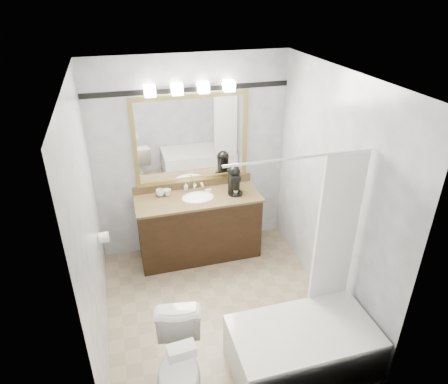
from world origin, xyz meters
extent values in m
cube|color=gray|center=(0.00, 0.00, -0.01)|extent=(2.40, 2.60, 0.01)
cube|color=white|center=(0.00, 0.00, 2.50)|extent=(2.40, 2.60, 0.01)
cube|color=silver|center=(0.00, 1.30, 1.25)|extent=(2.40, 0.01, 2.50)
cube|color=silver|center=(0.00, -1.30, 1.25)|extent=(2.40, 0.01, 2.50)
cube|color=silver|center=(-1.20, 0.00, 1.25)|extent=(0.01, 2.60, 2.50)
cube|color=silver|center=(1.20, 0.00, 1.25)|extent=(0.01, 2.60, 2.50)
cube|color=black|center=(0.00, 1.01, 0.41)|extent=(1.50, 0.55, 0.82)
cube|color=olive|center=(0.00, 1.01, 0.83)|extent=(1.53, 0.58, 0.03)
cube|color=olive|center=(0.00, 1.29, 0.90)|extent=(1.53, 0.03, 0.10)
ellipsoid|color=white|center=(0.00, 1.01, 0.82)|extent=(0.44, 0.34, 0.14)
cube|color=tan|center=(0.00, 1.28, 2.02)|extent=(1.40, 0.04, 0.05)
cube|color=tan|center=(0.00, 1.28, 0.97)|extent=(1.40, 0.04, 0.05)
cube|color=tan|center=(-0.68, 1.28, 1.50)|extent=(0.05, 0.04, 1.00)
cube|color=tan|center=(0.68, 1.28, 1.50)|extent=(0.05, 0.04, 1.00)
cube|color=white|center=(0.00, 1.29, 1.50)|extent=(1.30, 0.01, 1.00)
cube|color=silver|center=(0.00, 1.27, 2.15)|extent=(0.90, 0.05, 0.03)
cube|color=white|center=(-0.45, 1.22, 2.13)|extent=(0.12, 0.12, 0.12)
cube|color=white|center=(-0.15, 1.22, 2.13)|extent=(0.12, 0.12, 0.12)
cube|color=white|center=(0.15, 1.22, 2.13)|extent=(0.12, 0.12, 0.12)
cube|color=white|center=(0.45, 1.22, 2.13)|extent=(0.12, 0.12, 0.12)
cube|color=black|center=(0.00, 1.29, 2.10)|extent=(2.40, 0.01, 0.06)
cube|color=white|center=(0.53, -0.92, 0.23)|extent=(1.30, 0.72, 0.45)
cylinder|color=silver|center=(0.53, -0.54, 1.95)|extent=(1.30, 0.02, 0.02)
cube|color=white|center=(0.95, -0.55, 1.18)|extent=(0.40, 0.04, 1.55)
cylinder|color=white|center=(-1.14, 0.66, 0.70)|extent=(0.11, 0.12, 0.12)
imported|color=white|center=(-0.60, -0.92, 0.36)|extent=(0.52, 0.77, 0.72)
cube|color=white|center=(-0.60, -1.12, 0.77)|extent=(0.22, 0.13, 0.09)
cylinder|color=black|center=(0.46, 0.97, 0.86)|extent=(0.18, 0.18, 0.02)
cylinder|color=black|center=(0.46, 1.03, 0.99)|extent=(0.15, 0.15, 0.27)
sphere|color=black|center=(0.46, 1.03, 1.13)|extent=(0.16, 0.16, 0.16)
cube|color=black|center=(0.46, 0.95, 1.08)|extent=(0.10, 0.10, 0.05)
cylinder|color=silver|center=(0.46, 0.95, 0.89)|extent=(0.06, 0.06, 0.06)
imported|color=white|center=(-0.44, 1.18, 0.89)|extent=(0.12, 0.12, 0.08)
imported|color=white|center=(-0.35, 1.16, 0.89)|extent=(0.11, 0.11, 0.08)
imported|color=white|center=(-0.11, 1.23, 0.90)|extent=(0.05, 0.06, 0.10)
cube|color=beige|center=(0.16, 1.13, 0.86)|extent=(0.08, 0.05, 0.02)
camera|label=1|loc=(-0.85, -3.19, 3.19)|focal=32.00mm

